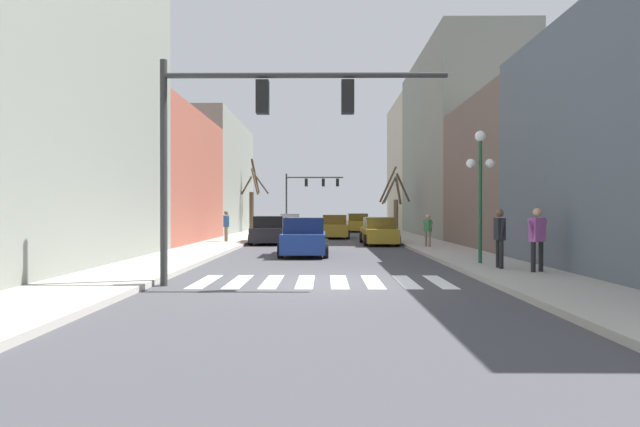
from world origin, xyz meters
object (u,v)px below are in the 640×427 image
traffic_signal_far (308,188)px  street_tree_left_far (253,200)px  car_parked_right_far (291,223)px  car_parked_left_near (304,238)px  car_driving_toward_lane (357,223)px  car_driving_away_lane (270,231)px  pedestrian_crossing_street (500,233)px  car_parked_right_near (334,227)px  pedestrian_on_right_sidewalk (226,223)px  traffic_signal_near (250,120)px  car_parked_left_mid (379,232)px  pedestrian_near_right_corner (537,234)px  pedestrian_on_left_sidewalk (428,228)px  street_lamp_right_corner (480,170)px  street_tree_right_near (395,203)px

traffic_signal_far → street_tree_left_far: bearing=-112.4°
car_parked_right_far → car_parked_left_near: 25.21m
car_driving_toward_lane → car_driving_away_lane: car_driving_toward_lane is taller
pedestrian_crossing_street → street_tree_left_far: 29.64m
traffic_signal_far → car_driving_away_lane: size_ratio=1.33×
car_parked_right_near → car_parked_right_far: bearing=18.8°
pedestrian_on_right_sidewalk → traffic_signal_near: bearing=-12.6°
car_driving_toward_lane → car_parked_right_near: size_ratio=0.96×
car_parked_left_mid → pedestrian_near_right_corner: pedestrian_near_right_corner is taller
car_driving_toward_lane → pedestrian_near_right_corner: pedestrian_near_right_corner is taller
car_parked_right_near → car_parked_right_far: size_ratio=1.00×
car_parked_left_near → pedestrian_on_left_sidewalk: (5.92, 3.15, 0.32)m
car_parked_right_far → street_tree_left_far: 5.27m
street_lamp_right_corner → pedestrian_on_right_sidewalk: street_lamp_right_corner is taller
car_parked_right_near → car_driving_away_lane: (-3.86, -6.08, -0.01)m
pedestrian_on_left_sidewalk → pedestrian_on_right_sidewalk: (-10.73, 4.22, 0.11)m
car_parked_left_near → pedestrian_on_right_sidewalk: (-4.81, 7.37, 0.44)m
traffic_signal_near → street_tree_right_near: (7.17, 24.66, -1.70)m
traffic_signal_far → car_driving_away_lane: traffic_signal_far is taller
car_parked_left_mid → pedestrian_crossing_street: bearing=-170.2°
traffic_signal_near → car_parked_right_near: traffic_signal_near is taller
traffic_signal_near → street_tree_right_near: bearing=73.8°
traffic_signal_far → car_parked_left_near: traffic_signal_far is taller
street_lamp_right_corner → car_driving_away_lane: bearing=124.6°
street_lamp_right_corner → street_tree_left_far: (-11.39, 25.76, -0.45)m
car_parked_right_far → car_parked_left_near: car_parked_right_far is taller
car_parked_left_mid → pedestrian_on_left_sidewalk: bearing=-153.7°
pedestrian_near_right_corner → car_parked_left_mid: bearing=74.9°
traffic_signal_near → car_parked_left_near: size_ratio=1.77×
street_tree_right_near → car_parked_left_near: bearing=-111.0°
traffic_signal_far → car_parked_right_far: 7.79m
traffic_signal_far → car_parked_right_near: traffic_signal_far is taller
car_parked_right_near → pedestrian_on_right_sidewalk: bearing=135.3°
car_parked_left_mid → pedestrian_on_right_sidewalk: (-8.77, 0.25, 0.46)m
street_lamp_right_corner → car_driving_toward_lane: (-2.22, 28.87, -2.51)m
pedestrian_on_left_sidewalk → car_parked_right_far: bearing=170.5°
car_driving_toward_lane → pedestrian_on_right_sidewalk: (-8.69, -17.02, 0.41)m
traffic_signal_far → pedestrian_crossing_street: bearing=-79.3°
traffic_signal_far → traffic_signal_near: bearing=-90.1°
car_parked_left_near → traffic_signal_far: bearing=-178.3°
pedestrian_crossing_street → pedestrian_near_right_corner: bearing=-140.4°
traffic_signal_near → pedestrian_on_right_sidewalk: 16.77m
car_parked_right_far → pedestrian_near_right_corner: pedestrian_near_right_corner is taller
car_parked_right_near → car_parked_left_near: car_parked_right_near is taller
car_driving_away_lane → pedestrian_on_left_sidewalk: bearing=-119.0°
car_parked_right_far → pedestrian_near_right_corner: (9.27, -32.03, 0.46)m
car_parked_left_mid → street_tree_right_near: street_tree_right_near is taller
traffic_signal_far → pedestrian_near_right_corner: (7.90, -38.81, -3.12)m
street_lamp_right_corner → pedestrian_on_right_sidewalk: size_ratio=2.52×
pedestrian_on_left_sidewalk → street_tree_left_far: street_tree_left_far is taller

